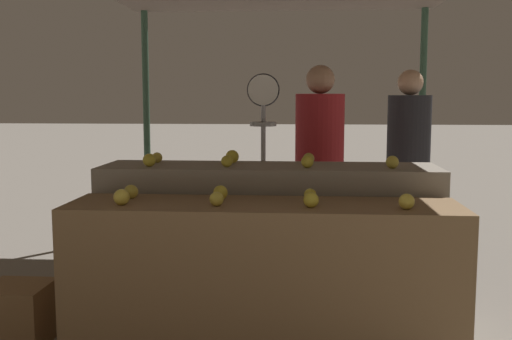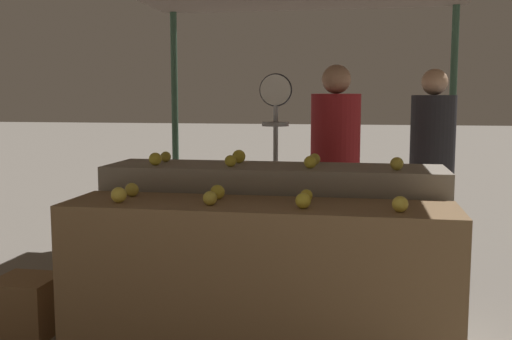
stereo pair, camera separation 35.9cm
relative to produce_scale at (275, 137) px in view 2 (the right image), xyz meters
name	(u,v)px [view 2 (the right image)]	position (x,y,z in m)	size (l,w,h in m)	color
display_counter_front	(258,281)	(0.08, -1.22, -0.73)	(2.18, 0.55, 0.89)	olive
display_counter_back	(273,243)	(0.08, -0.62, -0.66)	(2.18, 0.55, 1.03)	gray
apple_front_0	(119,195)	(-0.69, -1.33, -0.25)	(0.09, 0.09, 0.09)	yellow
apple_front_1	(210,198)	(-0.17, -1.32, -0.25)	(0.08, 0.08, 0.08)	gold
apple_front_2	(303,201)	(0.34, -1.33, -0.25)	(0.08, 0.08, 0.08)	gold
apple_front_3	(400,204)	(0.84, -1.34, -0.25)	(0.08, 0.08, 0.08)	yellow
apple_front_4	(132,190)	(-0.70, -1.12, -0.25)	(0.08, 0.08, 0.08)	gold
apple_front_5	(218,192)	(-0.17, -1.12, -0.25)	(0.08, 0.08, 0.08)	gold
apple_front_6	(306,196)	(0.34, -1.12, -0.26)	(0.07, 0.07, 0.07)	gold
apple_back_0	(155,159)	(-0.68, -0.74, -0.11)	(0.08, 0.08, 0.08)	gold
apple_back_1	(230,161)	(-0.18, -0.73, -0.11)	(0.08, 0.08, 0.08)	gold
apple_back_2	(310,162)	(0.33, -0.73, -0.11)	(0.08, 0.08, 0.08)	gold
apple_back_3	(397,164)	(0.85, -0.73, -0.11)	(0.08, 0.08, 0.08)	gold
apple_back_4	(166,157)	(-0.69, -0.52, -0.11)	(0.07, 0.07, 0.07)	gold
apple_back_5	(239,156)	(-0.18, -0.50, -0.10)	(0.09, 0.09, 0.09)	gold
apple_back_6	(315,159)	(0.34, -0.52, -0.11)	(0.08, 0.08, 0.08)	gold
produce_scale	(275,137)	(0.00, 0.00, 0.00)	(0.24, 0.20, 1.65)	#99999E
person_vendor_at_scale	(335,158)	(0.43, 0.32, -0.19)	(0.49, 0.49, 1.73)	#2D2D38
person_customer_left	(432,154)	(1.24, 0.95, -0.19)	(0.46, 0.46, 1.72)	#2D2D38
wooden_crate_side	(27,306)	(-1.39, -1.15, -1.00)	(0.36, 0.36, 0.36)	olive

